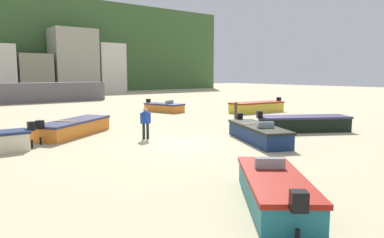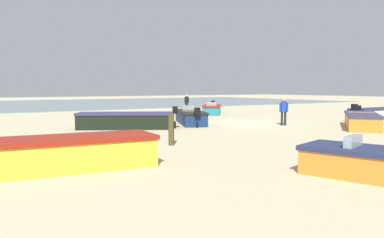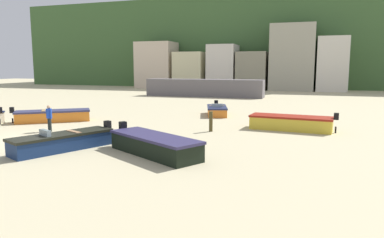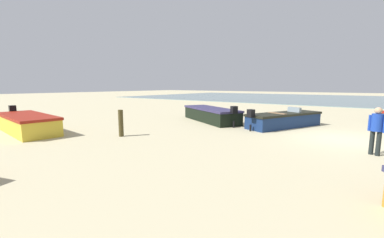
# 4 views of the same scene
# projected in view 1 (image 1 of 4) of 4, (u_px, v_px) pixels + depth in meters

# --- Properties ---
(ground_plane) EXTENTS (160.00, 160.00, 0.00)m
(ground_plane) POSITION_uv_depth(u_px,v_px,m) (187.00, 143.00, 16.87)
(ground_plane) COLOR #BEB28B
(harbor_pier) EXTENTS (15.62, 2.40, 2.28)m
(harbor_pier) POSITION_uv_depth(u_px,v_px,m) (37.00, 93.00, 40.70)
(harbor_pier) COLOR #635E62
(harbor_pier) RESTS_ON ground
(townhouse_centre) EXTENTS (5.00, 5.16, 6.41)m
(townhouse_centre) POSITION_uv_depth(u_px,v_px,m) (34.00, 74.00, 55.73)
(townhouse_centre) COLOR gray
(townhouse_centre) RESTS_ON ground
(townhouse_centre_right) EXTENTS (7.07, 5.32, 10.78)m
(townhouse_centre_right) POSITION_uv_depth(u_px,v_px,m) (74.00, 61.00, 59.44)
(townhouse_centre_right) COLOR #A5A28D
(townhouse_centre_right) RESTS_ON ground
(townhouse_far_right) EXTENTS (4.67, 6.16, 8.61)m
(townhouse_far_right) POSITION_uv_depth(u_px,v_px,m) (107.00, 68.00, 63.64)
(townhouse_far_right) COLOR silver
(townhouse_far_right) RESTS_ON ground
(boat_orange_0) EXTENTS (5.03, 4.34, 1.14)m
(boat_orange_0) POSITION_uv_depth(u_px,v_px,m) (74.00, 127.00, 19.02)
(boat_orange_0) COLOR orange
(boat_orange_0) RESTS_ON ground
(boat_yellow_1) EXTENTS (5.36, 2.19, 1.21)m
(boat_yellow_1) POSITION_uv_depth(u_px,v_px,m) (257.00, 107.00, 30.45)
(boat_yellow_1) COLOR gold
(boat_yellow_1) RESTS_ON ground
(boat_teal_2) EXTENTS (3.62, 4.02, 1.09)m
(boat_teal_2) POSITION_uv_depth(u_px,v_px,m) (275.00, 190.00, 8.87)
(boat_teal_2) COLOR #1F6F7C
(boat_teal_2) RESTS_ON ground
(boat_orange_3) EXTENTS (2.48, 3.90, 1.05)m
(boat_orange_3) POSITION_uv_depth(u_px,v_px,m) (164.00, 107.00, 30.87)
(boat_orange_3) COLOR orange
(boat_orange_3) RESTS_ON ground
(boat_navy_5) EXTENTS (3.23, 5.01, 1.13)m
(boat_navy_5) POSITION_uv_depth(u_px,v_px,m) (258.00, 133.00, 17.22)
(boat_navy_5) COLOR navy
(boat_navy_5) RESTS_ON ground
(boat_black_6) EXTENTS (5.23, 3.94, 1.20)m
(boat_black_6) POSITION_uv_depth(u_px,v_px,m) (304.00, 123.00, 20.36)
(boat_black_6) COLOR black
(boat_black_6) RESTS_ON ground
(mooring_post_near_water) EXTENTS (0.22, 0.22, 1.23)m
(mooring_post_near_water) POSITION_uv_depth(u_px,v_px,m) (236.00, 110.00, 25.95)
(mooring_post_near_water) COLOR #453C20
(mooring_post_near_water) RESTS_ON ground
(beach_walker_foreground) EXTENTS (0.52, 0.46, 1.62)m
(beach_walker_foreground) POSITION_uv_depth(u_px,v_px,m) (146.00, 120.00, 17.82)
(beach_walker_foreground) COLOR black
(beach_walker_foreground) RESTS_ON ground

